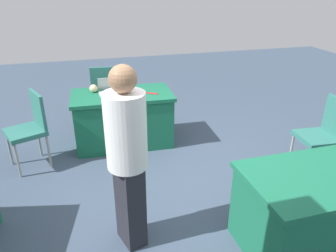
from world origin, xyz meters
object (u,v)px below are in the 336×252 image
object	(u,v)px
table_mid_left	(320,210)
chair_tucked_right	(30,125)
chair_by_pillar	(324,132)
laptop_silver	(110,90)
chair_near_front	(105,89)
scissors_red	(152,93)
person_attendee_standing	(127,153)
yarn_ball	(93,88)
table_foreground	(123,118)

from	to	relation	value
table_mid_left	chair_tucked_right	world-z (taller)	chair_tucked_right
chair_by_pillar	laptop_silver	distance (m)	2.83
table_mid_left	chair_by_pillar	world-z (taller)	chair_by_pillar
chair_near_front	scissors_red	distance (m)	1.19
person_attendee_standing	table_mid_left	bearing A→B (deg)	55.87
chair_near_front	person_attendee_standing	bearing A→B (deg)	-83.62
table_mid_left	chair_by_pillar	xyz separation A→B (m)	(-0.84, -1.03, 0.18)
yarn_ball	chair_by_pillar	bearing A→B (deg)	147.81
chair_near_front	chair_tucked_right	size ratio (longest dim) A/B	0.99
chair_tucked_right	laptop_silver	bearing A→B (deg)	-92.57
table_foreground	chair_tucked_right	distance (m)	1.26
table_foreground	table_mid_left	distance (m)	2.85
laptop_silver	table_mid_left	bearing A→B (deg)	118.90
table_mid_left	chair_tucked_right	bearing A→B (deg)	-40.11
laptop_silver	chair_by_pillar	bearing A→B (deg)	145.14
scissors_red	chair_near_front	bearing A→B (deg)	152.79
table_foreground	scissors_red	size ratio (longest dim) A/B	7.98
person_attendee_standing	chair_near_front	bearing A→B (deg)	161.78
scissors_red	chair_by_pillar	bearing A→B (deg)	-3.22
yarn_ball	table_mid_left	bearing A→B (deg)	123.39
table_foreground	table_mid_left	xyz separation A→B (m)	(-1.38, 2.50, 0.00)
chair_tucked_right	table_foreground	bearing A→B (deg)	-97.52
table_mid_left	chair_near_front	size ratio (longest dim) A/B	1.47
table_mid_left	person_attendee_standing	size ratio (longest dim) A/B	0.85
table_foreground	chair_near_front	distance (m)	0.94
laptop_silver	yarn_ball	size ratio (longest dim) A/B	2.90
chair_near_front	person_attendee_standing	world-z (taller)	person_attendee_standing
scissors_red	table_foreground	bearing A→B (deg)	-162.28
chair_near_front	laptop_silver	distance (m)	0.88
person_attendee_standing	laptop_silver	bearing A→B (deg)	160.90
yarn_ball	chair_near_front	bearing A→B (deg)	-105.70
chair_near_front	scissors_red	bearing A→B (deg)	-53.24
table_foreground	yarn_ball	xyz separation A→B (m)	(0.38, -0.16, 0.44)
table_mid_left	person_attendee_standing	world-z (taller)	person_attendee_standing
chair_by_pillar	person_attendee_standing	xyz separation A→B (m)	(2.44, 0.53, 0.37)
chair_by_pillar	laptop_silver	world-z (taller)	same
chair_near_front	person_attendee_standing	xyz separation A→B (m)	(0.06, 2.91, 0.38)
chair_tucked_right	chair_near_front	bearing A→B (deg)	-62.76
chair_by_pillar	scissors_red	distance (m)	2.27
table_foreground	chair_by_pillar	distance (m)	2.66
chair_tucked_right	scissors_red	xyz separation A→B (m)	(-1.62, -0.20, 0.21)
person_attendee_standing	scissors_red	distance (m)	2.00
chair_tucked_right	person_attendee_standing	size ratio (longest dim) A/B	0.58
chair_by_pillar	person_attendee_standing	bearing A→B (deg)	107.16
laptop_silver	chair_near_front	bearing A→B (deg)	-91.01
chair_by_pillar	yarn_ball	xyz separation A→B (m)	(2.59, -1.63, 0.26)
chair_by_pillar	yarn_ball	distance (m)	3.07
chair_by_pillar	table_mid_left	bearing A→B (deg)	145.67
chair_near_front	chair_by_pillar	xyz separation A→B (m)	(-2.38, 2.38, 0.01)
person_attendee_standing	yarn_ball	xyz separation A→B (m)	(0.15, -2.16, -0.11)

